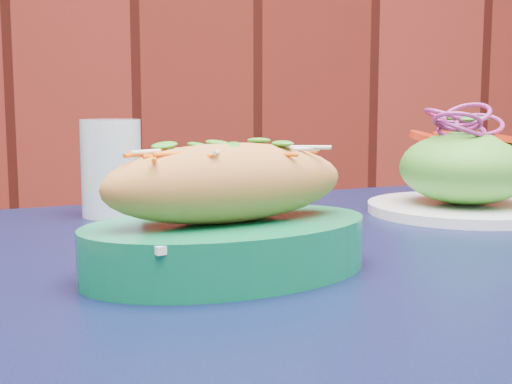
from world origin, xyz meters
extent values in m
cube|color=black|center=(0.25, 1.26, 0.73)|extent=(0.99, 0.99, 0.03)
cube|color=white|center=(0.12, 1.20, 0.79)|extent=(0.21, 0.18, 0.01)
ellipsoid|color=#D78244|center=(0.12, 1.20, 0.82)|extent=(0.23, 0.15, 0.07)
cylinder|color=white|center=(0.44, 1.46, 0.76)|extent=(0.24, 0.24, 0.01)
ellipsoid|color=#4C992D|center=(0.44, 1.46, 0.81)|extent=(0.16, 0.16, 0.09)
cylinder|color=red|center=(0.40, 1.49, 0.85)|extent=(0.05, 0.05, 0.01)
cylinder|color=red|center=(0.44, 1.51, 0.85)|extent=(0.05, 0.05, 0.01)
torus|color=#8D1E6E|center=(0.44, 1.46, 0.86)|extent=(0.06, 0.06, 0.01)
torus|color=#8D1E6E|center=(0.44, 1.46, 0.86)|extent=(0.06, 0.06, 0.01)
torus|color=#8D1E6E|center=(0.44, 1.46, 0.87)|extent=(0.06, 0.06, 0.01)
torus|color=#8D1E6E|center=(0.44, 1.46, 0.87)|extent=(0.06, 0.06, 0.01)
torus|color=#8D1E6E|center=(0.44, 1.46, 0.87)|extent=(0.06, 0.06, 0.01)
torus|color=#8D1E6E|center=(0.44, 1.46, 0.88)|extent=(0.06, 0.06, 0.01)
cylinder|color=silver|center=(0.01, 1.50, 0.81)|extent=(0.07, 0.07, 0.12)
camera|label=1|loc=(0.07, 0.62, 0.89)|focal=50.00mm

